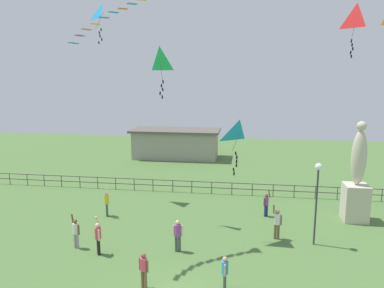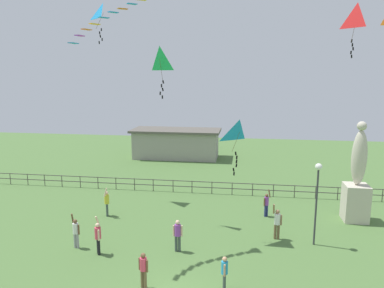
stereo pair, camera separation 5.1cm
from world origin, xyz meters
name	(u,v)px [view 1 (the left image)]	position (x,y,z in m)	size (l,w,h in m)	color
statue_monument	(356,186)	(9.55, 10.12, 2.19)	(1.42, 1.42, 6.20)	beige
lamppost	(317,186)	(6.47, 6.31, 3.23)	(0.36, 0.36, 4.44)	#38383D
person_0	(98,236)	(-4.42, 3.60, 0.97)	(0.36, 0.52, 1.94)	black
person_1	(277,222)	(4.56, 6.70, 1.00)	(0.52, 0.37, 1.99)	brown
person_2	(178,234)	(-0.55, 4.49, 0.97)	(0.51, 0.31, 1.68)	#3F4C47
person_3	(266,203)	(4.16, 9.95, 0.89)	(0.45, 0.36, 1.76)	navy
person_4	(76,231)	(-5.84, 4.09, 0.92)	(0.47, 0.32, 1.84)	#99999E
person_5	(107,202)	(-5.91, 8.52, 0.97)	(0.31, 0.53, 1.93)	#3F4C47
person_6	(225,271)	(2.01, 1.39, 0.87)	(0.28, 0.46, 1.51)	#3F4C47
person_7	(144,268)	(-1.36, 1.08, 0.91)	(0.45, 0.29, 1.58)	brown
kite_0	(356,17)	(8.97, 10.88, 12.21)	(1.15, 1.09, 3.15)	red
kite_2	(160,60)	(-2.26, 8.34, 9.74)	(1.09, 0.70, 2.99)	#1EB759
kite_3	(239,134)	(2.40, 6.23, 5.89)	(1.33, 1.24, 2.97)	#198CD1
kite_4	(103,13)	(-7.28, 12.77, 13.13)	(1.33, 1.27, 2.73)	#198CD1
waterfront_railing	(203,185)	(-0.37, 14.00, 0.63)	(36.03, 0.06, 0.95)	#4C4742
pavilion_building	(176,143)	(-4.80, 26.00, 1.60)	(9.62, 4.23, 3.15)	gray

